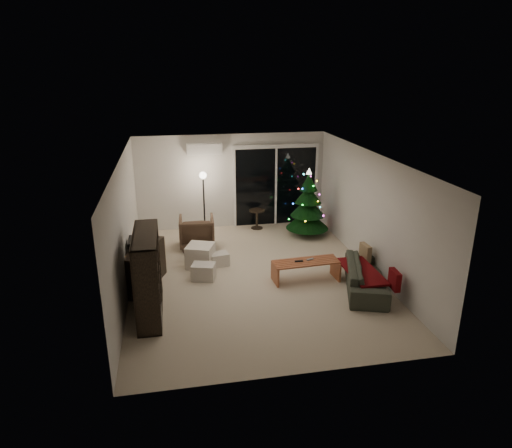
% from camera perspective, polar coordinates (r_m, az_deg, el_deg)
% --- Properties ---
extents(room, '(6.50, 7.51, 2.60)m').
position_cam_1_polar(room, '(10.64, 0.69, 2.02)').
color(room, beige).
rests_on(room, ground).
extents(bookshelf, '(0.57, 1.55, 1.52)m').
position_cam_1_polar(bookshelf, '(8.10, -14.67, -6.29)').
color(bookshelf, black).
rests_on(bookshelf, floor).
extents(media_cabinet, '(0.93, 1.41, 0.82)m').
position_cam_1_polar(media_cabinet, '(9.29, -14.10, -5.19)').
color(media_cabinet, black).
rests_on(media_cabinet, floor).
extents(stereo, '(0.42, 0.49, 0.18)m').
position_cam_1_polar(stereo, '(9.10, -14.35, -2.32)').
color(stereo, black).
rests_on(stereo, media_cabinet).
extents(armchair, '(0.85, 0.88, 0.76)m').
position_cam_1_polar(armchair, '(11.03, -7.40, -1.00)').
color(armchair, '#423420').
rests_on(armchair, floor).
extents(ottoman, '(0.70, 0.70, 0.49)m').
position_cam_1_polar(ottoman, '(10.01, -6.96, -3.95)').
color(ottoman, silver).
rests_on(ottoman, floor).
extents(cardboard_box_a, '(0.54, 0.46, 0.33)m').
position_cam_1_polar(cardboard_box_a, '(9.45, -6.57, -5.93)').
color(cardboard_box_a, silver).
rests_on(cardboard_box_a, floor).
extents(cardboard_box_b, '(0.45, 0.37, 0.28)m').
position_cam_1_polar(cardboard_box_b, '(10.06, -4.62, -4.40)').
color(cardboard_box_b, silver).
rests_on(cardboard_box_b, floor).
extents(side_table, '(0.49, 0.49, 0.52)m').
position_cam_1_polar(side_table, '(12.23, 0.11, 0.61)').
color(side_table, black).
rests_on(side_table, floor).
extents(floor_lamp, '(0.26, 0.26, 1.61)m').
position_cam_1_polar(floor_lamp, '(11.62, -6.50, 2.31)').
color(floor_lamp, black).
rests_on(floor_lamp, floor).
extents(sofa, '(1.26, 1.97, 0.54)m').
position_cam_1_polar(sofa, '(9.20, 13.59, -6.38)').
color(sofa, '#474B40').
rests_on(sofa, floor).
extents(sofa_throw, '(0.57, 1.32, 0.04)m').
position_cam_1_polar(sofa_throw, '(9.11, 13.07, -5.76)').
color(sofa_throw, '#4C0A0C').
rests_on(sofa_throw, sofa).
extents(cushion_a, '(0.14, 0.36, 0.35)m').
position_cam_1_polar(cushion_a, '(9.75, 13.50, -3.48)').
color(cushion_a, tan).
rests_on(cushion_a, sofa).
extents(cushion_b, '(0.13, 0.36, 0.35)m').
position_cam_1_polar(cushion_b, '(8.69, 16.94, -6.69)').
color(cushion_b, '#4C0A0C').
rests_on(cushion_b, sofa).
extents(coffee_table, '(1.37, 0.55, 0.42)m').
position_cam_1_polar(coffee_table, '(9.37, 6.23, -5.82)').
color(coffee_table, '#9B4E2B').
rests_on(coffee_table, floor).
extents(remote_a, '(0.17, 0.05, 0.02)m').
position_cam_1_polar(remote_a, '(9.24, 5.39, -4.65)').
color(remote_a, black).
rests_on(remote_a, coffee_table).
extents(remote_b, '(0.16, 0.10, 0.02)m').
position_cam_1_polar(remote_b, '(9.35, 6.78, -4.40)').
color(remote_b, slate).
rests_on(remote_b, coffee_table).
extents(christmas_tree, '(1.41, 1.41, 1.76)m').
position_cam_1_polar(christmas_tree, '(11.62, 6.52, 2.70)').
color(christmas_tree, '#0A3A0F').
rests_on(christmas_tree, floor).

